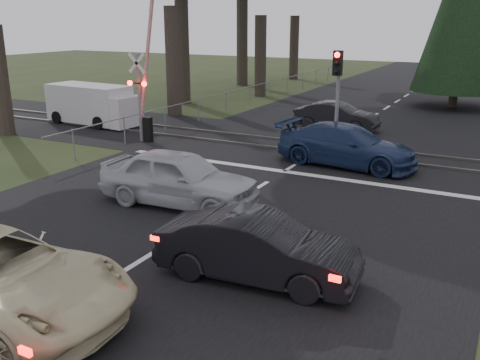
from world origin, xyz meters
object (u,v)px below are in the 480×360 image
Objects in this scene: dark_hatchback at (257,248)px; silver_car at (179,178)px; traffic_signal_center at (337,86)px; blue_sedan at (347,146)px; dark_car_far at (337,116)px; crossing_signal at (144,95)px; white_van at (95,105)px.

silver_car is at bearing 46.84° from dark_hatchback.
traffic_signal_center is 0.80× the size of blue_sedan.
dark_hatchback is at bearing -167.60° from dark_car_far.
crossing_signal is 1.73× the size of dark_car_far.
dark_car_far is (-1.66, 5.47, -2.14)m from traffic_signal_center.
traffic_signal_center reaches higher than dark_car_far.
traffic_signal_center is at bearing -1.11° from white_van.
dark_hatchback is at bearing -33.84° from white_van.
dark_car_far is 12.11m from white_van.
dark_car_far is (6.62, 6.36, -1.39)m from crossing_signal.
dark_hatchback reaches higher than dark_car_far.
blue_sedan is at bearing -42.14° from traffic_signal_center.
dark_hatchback is 0.81× the size of blue_sedan.
white_van reaches higher than silver_car.
blue_sedan is at bearing -158.60° from dark_car_far.
dark_hatchback is 5.11m from silver_car.
dark_hatchback is 16.04m from dark_car_far.
dark_car_far is at bearing -5.97° from silver_car.
dark_car_far is (0.69, 12.55, -0.14)m from silver_car.
traffic_signal_center is at bearing -162.78° from dark_car_far.
crossing_signal is 9.06m from blue_sedan.
blue_sedan is 13.77m from white_van.
dark_car_far is (-2.34, 6.08, -0.08)m from blue_sedan.
traffic_signal_center is 7.73m from silver_car.
traffic_signal_center is 6.10m from dark_car_far.
white_van is at bearing 87.90° from blue_sedan.
crossing_signal is 1.47× the size of silver_car.
silver_car is (-2.35, -7.09, -2.00)m from traffic_signal_center.
white_van is (-12.97, 1.14, -1.80)m from traffic_signal_center.
traffic_signal_center is 0.87× the size of silver_car.
blue_sedan is at bearing -27.94° from silver_car.
traffic_signal_center reaches higher than white_van.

